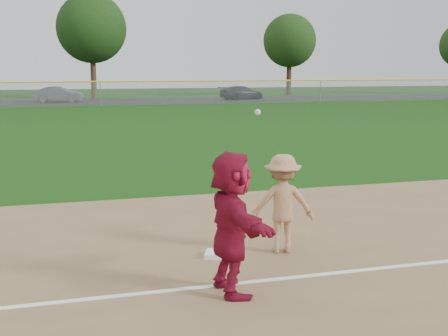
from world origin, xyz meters
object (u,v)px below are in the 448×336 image
object	(u,v)px
base_runner	(232,223)
car_right	(242,93)
car_mid	(59,94)
first_base	(216,254)

from	to	relation	value
base_runner	car_right	bearing A→B (deg)	-20.11
car_mid	car_right	size ratio (longest dim) A/B	0.95
car_mid	first_base	bearing A→B (deg)	-167.94
base_runner	car_right	xyz separation A→B (m)	(14.77, 46.98, -0.33)
first_base	base_runner	xyz separation A→B (m)	(-0.18, -1.50, 0.95)
first_base	car_right	world-z (taller)	car_right
base_runner	car_mid	xyz separation A→B (m)	(-2.83, 47.05, -0.28)
first_base	car_mid	distance (m)	45.65
car_mid	car_right	distance (m)	17.60
car_mid	car_right	xyz separation A→B (m)	(17.60, -0.07, -0.05)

